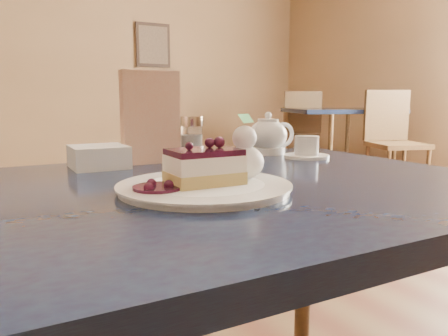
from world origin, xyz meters
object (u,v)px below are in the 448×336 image
cheesecake_slice (204,167)px  bg_table_far_right (338,176)px  dessert_plate (204,187)px  main_table (193,228)px  tea_set (275,139)px

cheesecake_slice → bg_table_far_right: size_ratio=0.06×
dessert_plate → main_table: bearing=89.3°
main_table → bg_table_far_right: bearing=43.1°
main_table → tea_set: tea_set is taller
bg_table_far_right → main_table: bearing=-118.0°
dessert_plate → bg_table_far_right: bg_table_far_right is taller
dessert_plate → tea_set: size_ratio=1.23×
bg_table_far_right → dessert_plate: bearing=-117.5°
cheesecake_slice → tea_set: bearing=41.6°
tea_set → bg_table_far_right: 3.76m
dessert_plate → bg_table_far_right: size_ratio=0.15×
main_table → tea_set: size_ratio=5.15×
tea_set → bg_table_far_right: bearing=43.1°
cheesecake_slice → tea_set: size_ratio=0.52×
main_table → bg_table_far_right: 4.22m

